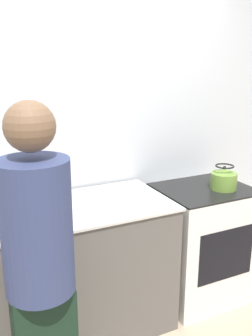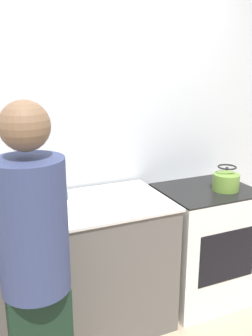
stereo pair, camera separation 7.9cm
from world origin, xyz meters
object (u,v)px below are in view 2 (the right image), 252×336
Objects in this scene: cutting_board at (20,217)px; kettle at (226,180)px; oven at (203,244)px; knife at (15,216)px; person at (34,261)px.

cutting_board is 1.88× the size of kettle.
oven is 4.77× the size of knife.
cutting_board is at bearing -179.44° from oven.
knife is at bearing -178.99° from oven.
kettle is at bearing 17.33° from person.
cutting_board is at bearing 4.66° from knife.
person is 8.65× the size of kettle.
oven is at bearing 21.32° from person.
person is 4.60× the size of cutting_board.
cutting_board is (-1.38, -0.01, 0.48)m from oven.
kettle is at bearing -33.08° from oven.
kettle is at bearing -2.31° from cutting_board.
kettle is (0.11, -0.07, 0.54)m from oven.
oven is 4.69× the size of kettle.
person reaches higher than knife.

